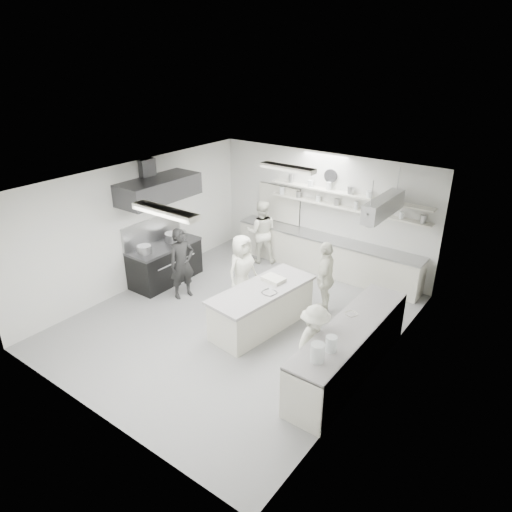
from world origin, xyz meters
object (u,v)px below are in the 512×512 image
Objects in this scene: back_counter at (324,255)px; prep_island at (262,308)px; cook_stove at (182,264)px; cook_back at (261,232)px; right_counter at (349,350)px; stove at (165,264)px.

back_counter reaches higher than prep_island.
cook_back is (0.32, 2.64, 0.02)m from cook_stove.
prep_island is at bearing 91.78° from cook_back.
cook_stove is at bearing 48.68° from cook_back.
right_counter is at bearing -1.53° from prep_island.
prep_island is 2.25m from cook_stove.
cook_stove reaches higher than right_counter.
cook_stove is at bearing -171.60° from prep_island.
back_counter is (2.90, 2.80, 0.01)m from stove.
prep_island is (3.13, -0.27, -0.03)m from stove.
stove is 2.66m from cook_back.
cook_back reaches higher than prep_island.
back_counter is at bearing -14.28° from cook_stove.
prep_island is at bearing 171.21° from right_counter.
cook_stove reaches higher than prep_island.
cook_back is (-4.01, 2.92, 0.38)m from right_counter.
right_counter reaches higher than prep_island.
stove is at bearing 27.52° from cook_back.
prep_island is at bearing -70.70° from cook_stove.
prep_island is 3.24m from cook_back.
right_counter is at bearing -55.35° from back_counter.
stove is 0.55× the size of right_counter.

